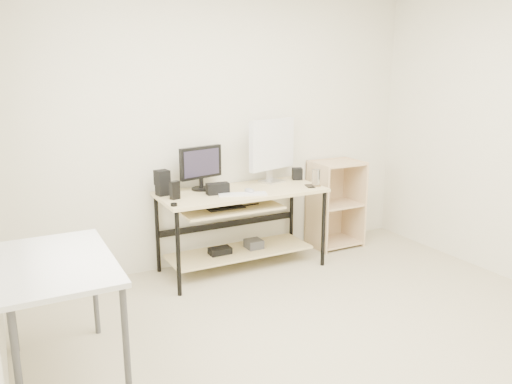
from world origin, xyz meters
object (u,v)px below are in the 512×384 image
Objects in this scene: black_monitor at (201,165)px; audio_controller at (175,190)px; desk at (239,213)px; side_table at (58,273)px; shelf_unit at (333,203)px; white_imac at (272,146)px.

black_monitor reaches higher than audio_controller.
black_monitor reaches higher than desk.
desk is at bearing 32.65° from side_table.
black_monitor reaches higher than shelf_unit.
white_imac is at bearing 20.96° from desk.
side_table is 2.46m from white_imac.
side_table is 1.87m from black_monitor.
white_imac is (0.72, -0.01, 0.12)m from black_monitor.
white_imac reaches higher than black_monitor.
desk is 2.48× the size of white_imac.
desk is 0.67m from audio_controller.
black_monitor is at bearing 179.16° from shelf_unit.
audio_controller is (1.05, 1.02, 0.16)m from side_table.
black_monitor is 0.42m from audio_controller.
side_table is at bearing -152.39° from black_monitor.
black_monitor is (-1.46, 0.02, 0.52)m from shelf_unit.
shelf_unit is at bearing -15.46° from black_monitor.
side_table is 1.65× the size of white_imac.
shelf_unit reaches higher than desk.
desk is 1.19m from shelf_unit.
desk is 0.55m from black_monitor.
black_monitor is at bearing 19.46° from audio_controller.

